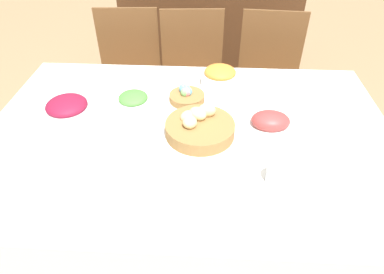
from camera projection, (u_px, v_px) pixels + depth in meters
The scene contains 18 objects.
ground_plane at pixel (189, 233), 1.93m from camera, with size 12.00×12.00×0.00m, color #937551.
dining_table at pixel (189, 189), 1.70m from camera, with size 1.77×1.20×0.73m.
chair_far_right at pixel (269, 77), 2.32m from camera, with size 0.45×0.45×0.90m.
chair_far_left at pixel (129, 73), 2.36m from camera, with size 0.45×0.45×0.90m.
chair_far_center at pixel (192, 75), 2.34m from camera, with size 0.45×0.45×0.90m.
sideboard at pixel (209, 34), 3.05m from camera, with size 1.48×0.44×0.88m.
bread_basket at pixel (199, 127), 1.44m from camera, with size 0.29×0.29×0.11m.
egg_basket at pixel (187, 96), 1.65m from camera, with size 0.17×0.17×0.08m.
ham_platter at pixel (270, 122), 1.48m from camera, with size 0.26×0.18×0.08m.
beet_salad_bowl at pixel (68, 109), 1.53m from camera, with size 0.21×0.21×0.10m.
carrot_bowl at pixel (220, 76), 1.76m from camera, with size 0.19×0.19×0.10m.
green_salad_bowl at pixel (134, 102), 1.58m from camera, with size 0.16×0.16×0.09m.
dinner_plate at pixel (200, 210), 1.13m from camera, with size 0.27×0.27×0.01m.
fork at pixel (152, 209), 1.14m from camera, with size 0.01×0.17×0.00m.
knife at pixel (247, 213), 1.13m from camera, with size 0.01×0.17×0.00m.
spoon at pixel (257, 213), 1.13m from camera, with size 0.01×0.17×0.00m.
drinking_cup at pixel (277, 174), 1.22m from camera, with size 0.08×0.08×0.07m.
butter_dish at pixel (138, 158), 1.32m from camera, with size 0.13×0.08×0.03m.
Camera 1 is at (0.08, -1.16, 1.63)m, focal length 32.00 mm.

